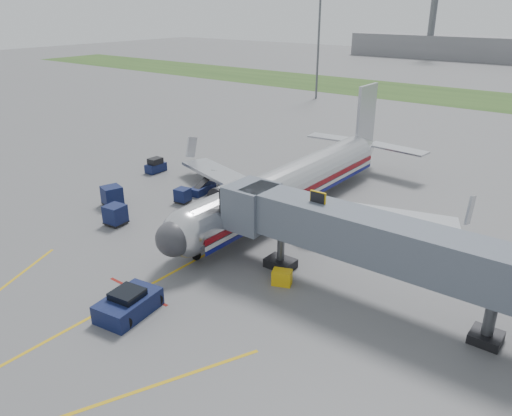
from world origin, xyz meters
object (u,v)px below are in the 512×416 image
Objects in this scene: pushback_tug at (128,304)px; baggage_tug at (156,166)px; belt_loader at (203,188)px; ramp_worker at (237,198)px; airliner at (291,184)px.

baggage_tug reaches higher than pushback_tug.
baggage_tug is 0.62× the size of belt_loader.
pushback_tug is at bearing -100.77° from ramp_worker.
ramp_worker is at bearing -5.69° from belt_loader.
airliner reaches higher than belt_loader.
pushback_tug is 1.11× the size of belt_loader.
ramp_worker is (14.49, -2.26, 0.01)m from baggage_tug.
belt_loader is (-11.60, 19.47, -0.25)m from pushback_tug.
pushback_tug is at bearing -45.38° from baggage_tug.
ramp_worker is at bearing -8.85° from baggage_tug.
airliner is 21.52m from pushback_tug.
airliner is 23.11× the size of ramp_worker.
ramp_worker is (-4.77, -2.42, -1.87)m from airliner.
baggage_tug is (-20.93, 21.21, 0.05)m from pushback_tug.
belt_loader is 2.58× the size of ramp_worker.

